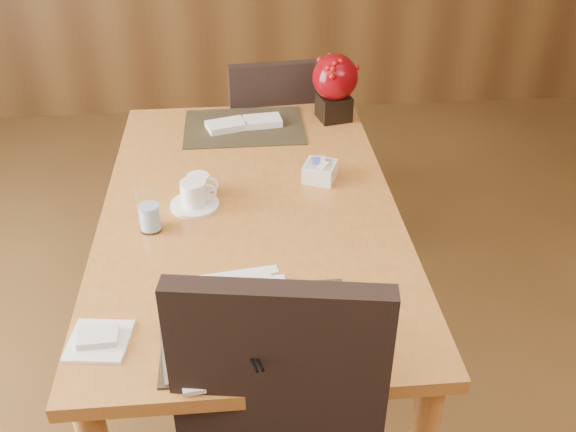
{
  "coord_description": "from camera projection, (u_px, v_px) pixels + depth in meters",
  "views": [
    {
      "loc": [
        -0.03,
        -1.07,
        1.81
      ],
      "look_at": [
        0.1,
        0.35,
        0.87
      ],
      "focal_mm": 40.0,
      "sensor_mm": 36.0,
      "label": 1
    }
  ],
  "objects": [
    {
      "name": "dining_table",
      "position": [
        251.0,
        231.0,
        2.03
      ],
      "size": [
        0.9,
        1.5,
        0.75
      ],
      "color": "#BC7734",
      "rests_on": "ground"
    },
    {
      "name": "placemat_near",
      "position": [
        259.0,
        329.0,
        1.52
      ],
      "size": [
        0.45,
        0.33,
        0.01
      ],
      "primitive_type": "cube",
      "color": "black",
      "rests_on": "dining_table"
    },
    {
      "name": "placemat_far",
      "position": [
        244.0,
        127.0,
        2.43
      ],
      "size": [
        0.45,
        0.33,
        0.01
      ],
      "primitive_type": "cube",
      "color": "black",
      "rests_on": "dining_table"
    },
    {
      "name": "soup_setting",
      "position": [
        237.0,
        325.0,
        1.45
      ],
      "size": [
        0.31,
        0.31,
        0.11
      ],
      "rotation": [
        0.0,
        0.0,
        0.14
      ],
      "color": "white",
      "rests_on": "dining_table"
    },
    {
      "name": "coffee_cup",
      "position": [
        194.0,
        196.0,
        1.95
      ],
      "size": [
        0.15,
        0.15,
        0.09
      ],
      "rotation": [
        0.0,
        0.0,
        -0.05
      ],
      "color": "white",
      "rests_on": "dining_table"
    },
    {
      "name": "water_glass",
      "position": [
        148.0,
        207.0,
        1.82
      ],
      "size": [
        0.09,
        0.09,
        0.15
      ],
      "primitive_type": "cylinder",
      "rotation": [
        0.0,
        0.0,
        0.35
      ],
      "color": "white",
      "rests_on": "dining_table"
    },
    {
      "name": "creamer_jug",
      "position": [
        198.0,
        185.0,
        2.01
      ],
      "size": [
        0.11,
        0.11,
        0.07
      ],
      "primitive_type": null,
      "rotation": [
        0.0,
        0.0,
        -0.17
      ],
      "color": "white",
      "rests_on": "dining_table"
    },
    {
      "name": "sugar_caddy",
      "position": [
        320.0,
        172.0,
        2.09
      ],
      "size": [
        0.13,
        0.13,
        0.06
      ],
      "primitive_type": "cube",
      "rotation": [
        0.0,
        0.0,
        -0.38
      ],
      "color": "white",
      "rests_on": "dining_table"
    },
    {
      "name": "berry_decor",
      "position": [
        335.0,
        83.0,
        2.42
      ],
      "size": [
        0.17,
        0.17,
        0.26
      ],
      "rotation": [
        0.0,
        0.0,
        0.22
      ],
      "color": "black",
      "rests_on": "dining_table"
    },
    {
      "name": "napkins_far",
      "position": [
        247.0,
        123.0,
        2.42
      ],
      "size": [
        0.3,
        0.15,
        0.03
      ],
      "primitive_type": null,
      "rotation": [
        0.0,
        0.0,
        0.19
      ],
      "color": "white",
      "rests_on": "dining_table"
    },
    {
      "name": "bread_plate",
      "position": [
        99.0,
        341.0,
        1.48
      ],
      "size": [
        0.15,
        0.15,
        0.01
      ],
      "primitive_type": "cube",
      "rotation": [
        0.0,
        0.0,
        -0.12
      ],
      "color": "white",
      "rests_on": "dining_table"
    },
    {
      "name": "far_chair",
      "position": [
        276.0,
        142.0,
        2.84
      ],
      "size": [
        0.47,
        0.47,
        0.92
      ],
      "rotation": [
        0.0,
        0.0,
        3.24
      ],
      "color": "black",
      "rests_on": "ground"
    }
  ]
}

